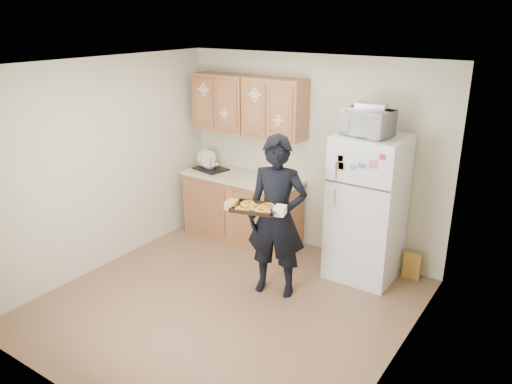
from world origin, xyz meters
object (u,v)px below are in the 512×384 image
microwave (367,122)px  baking_tray (255,208)px  dish_rack (211,163)px  person (277,217)px  refrigerator (367,208)px

microwave → baking_tray: bearing=-113.2°
baking_tray → dish_rack: 2.01m
microwave → dish_rack: microwave is taller
person → baking_tray: bearing=-121.8°
dish_rack → refrigerator: bearing=-1.0°
person → baking_tray: (-0.08, -0.29, 0.18)m
microwave → dish_rack: 2.43m
baking_tray → microwave: 1.54m
person → baking_tray: 0.35m
baking_tray → dish_rack: baking_tray is taller
microwave → person: bearing=-117.5°
baking_tray → dish_rack: size_ratio=1.05×
refrigerator → dish_rack: 2.33m
refrigerator → baking_tray: bearing=-121.9°
refrigerator → person: (-0.66, -0.90, 0.04)m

